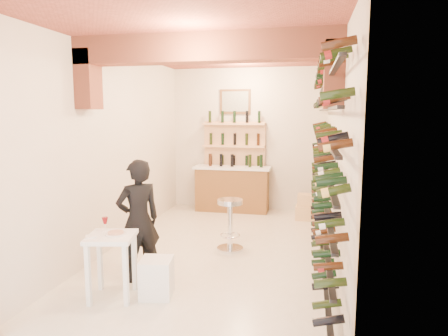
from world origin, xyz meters
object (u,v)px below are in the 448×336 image
Objects in this scene: back_counter at (232,187)px; crate_lower at (308,213)px; wine_rack at (320,157)px; chrome_barstool at (230,221)px; white_stool at (157,278)px; person at (138,220)px; tasting_table at (111,246)px.

crate_lower is (1.67, -0.45, -0.39)m from back_counter.
wine_rack is 1.75m from chrome_barstool.
white_stool is at bearing -106.66° from chrome_barstool.
person is (-0.41, 0.43, 0.57)m from white_stool.
chrome_barstool is (-1.38, 0.07, -1.07)m from wine_rack.
wine_rack reaches higher than chrome_barstool.
white_stool is at bearing 88.79° from person.
crate_lower is (1.77, 3.96, -0.09)m from white_stool.
person reaches higher than white_stool.
person is at bearing 133.60° from white_stool.
back_counter is 4.59m from tasting_table.
wine_rack is 2.61m from crate_lower.
white_stool is 1.92m from chrome_barstool.
person is at bearing 69.08° from tasting_table.
crate_lower is at bearing -15.00° from back_counter.
tasting_table is at bearing -118.11° from chrome_barstool.
back_counter is at bearing 99.87° from chrome_barstool.
person is (-0.51, -3.98, 0.27)m from back_counter.
tasting_table is at bearing -142.00° from wine_rack.
white_stool is at bearing -137.60° from wine_rack.
white_stool is (0.50, 0.14, -0.40)m from tasting_table.
white_stool is 0.96× the size of crate_lower.
back_counter is 1.77m from crate_lower.
tasting_table reaches higher than crate_lower.
back_counter is 1.81× the size of tasting_table.
chrome_barstool is at bearing 177.24° from wine_rack.
wine_rack is at bearing 42.40° from white_stool.
chrome_barstool reaches higher than crate_lower.
back_counter reaches higher than chrome_barstool.
back_counter is 2.62m from chrome_barstool.
back_counter reaches higher than white_stool.
back_counter reaches higher than crate_lower.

